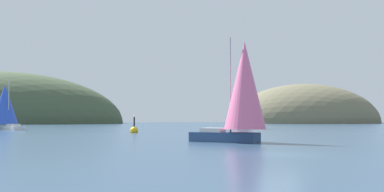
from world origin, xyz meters
TOP-DOWN VIEW (x-y plane):
  - ground_plane at (0.00, 0.00)m, footprint 360.00×360.00m
  - headland_right at (60.00, 135.00)m, footprint 59.20×44.00m
  - sailboat_blue_spinnaker at (-29.56, 53.51)m, footprint 7.39×7.67m
  - sailboat_pink_spinnaker at (1.07, 11.37)m, footprint 6.86×6.06m
  - sailboat_red_spinnaker at (12.41, 53.03)m, footprint 5.08×6.99m
  - channel_buoy at (-7.67, 35.93)m, footprint 1.10×1.10m

SIDE VIEW (x-z plane):
  - ground_plane at x=0.00m, z-range 0.00..0.00m
  - headland_right at x=60.00m, z-range -15.46..15.46m
  - channel_buoy at x=-7.67m, z-range -0.95..1.69m
  - sailboat_blue_spinnaker at x=-29.56m, z-range -0.43..8.61m
  - sailboat_red_spinnaker at x=12.41m, z-range 0.22..8.09m
  - sailboat_pink_spinnaker at x=1.07m, z-range -0.08..8.85m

